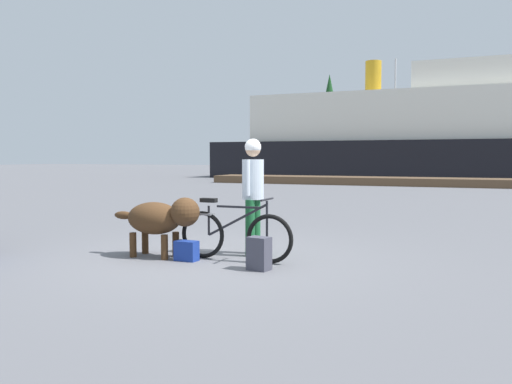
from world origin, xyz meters
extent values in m
plane|color=slate|center=(0.00, 0.00, 0.00)|extent=(160.00, 160.00, 0.00)
torus|color=black|center=(0.91, 0.06, 0.34)|extent=(0.68, 0.06, 0.68)
torus|color=black|center=(-0.12, 0.06, 0.34)|extent=(0.68, 0.06, 0.68)
cube|color=black|center=(0.44, 0.06, 0.76)|extent=(0.66, 0.03, 0.03)
cube|color=black|center=(0.42, 0.06, 0.58)|extent=(0.89, 0.03, 0.49)
cylinder|color=black|center=(-0.02, 0.06, 0.55)|extent=(0.03, 0.03, 0.42)
cylinder|color=black|center=(0.87, 0.06, 0.60)|extent=(0.03, 0.03, 0.52)
cube|color=black|center=(-0.02, 0.06, 0.84)|extent=(0.24, 0.10, 0.06)
cylinder|color=black|center=(0.87, 0.06, 0.88)|extent=(0.03, 0.44, 0.03)
cube|color=slate|center=(-0.14, 0.06, 0.64)|extent=(0.36, 0.14, 0.02)
cylinder|color=#19592D|center=(0.45, 0.67, 0.42)|extent=(0.14, 0.14, 0.83)
cylinder|color=#19592D|center=(0.45, 0.45, 0.42)|extent=(0.14, 0.14, 0.83)
cylinder|color=silver|center=(0.45, 0.56, 1.13)|extent=(0.32, 0.32, 0.59)
cylinder|color=silver|center=(0.45, 0.78, 1.16)|extent=(0.09, 0.09, 0.52)
cylinder|color=silver|center=(0.45, 0.34, 1.16)|extent=(0.09, 0.09, 0.52)
sphere|color=tan|center=(0.45, 0.56, 1.57)|extent=(0.23, 0.23, 0.23)
sphere|color=white|center=(0.45, 0.56, 1.60)|extent=(0.24, 0.24, 0.24)
ellipsoid|color=#472D19|center=(-0.83, -0.12, 0.57)|extent=(0.84, 0.55, 0.47)
sphere|color=#472D19|center=(-0.31, -0.12, 0.68)|extent=(0.42, 0.42, 0.42)
ellipsoid|color=#472D19|center=(-1.37, -0.12, 0.59)|extent=(0.32, 0.12, 0.12)
cylinder|color=#472D19|center=(-0.56, 0.03, 0.18)|extent=(0.10, 0.10, 0.36)
cylinder|color=#472D19|center=(-0.56, -0.27, 0.18)|extent=(0.10, 0.10, 0.36)
cylinder|color=#472D19|center=(-1.10, 0.03, 0.18)|extent=(0.10, 0.10, 0.36)
cylinder|color=#472D19|center=(-1.10, -0.27, 0.18)|extent=(0.10, 0.10, 0.36)
cube|color=#3F3F4C|center=(0.93, -0.38, 0.21)|extent=(0.31, 0.25, 0.43)
cube|color=navy|center=(-0.24, -0.21, 0.14)|extent=(0.33, 0.20, 0.28)
cube|color=brown|center=(-0.55, 21.15, 0.20)|extent=(19.19, 2.37, 0.40)
cube|color=black|center=(0.31, 30.51, 1.25)|extent=(28.09, 8.27, 2.51)
cube|color=silver|center=(0.31, 30.51, 4.11)|extent=(22.47, 6.95, 3.20)
cube|color=silver|center=(3.12, 30.51, 6.61)|extent=(6.74, 4.96, 1.80)
cylinder|color=#BF8C19|center=(-3.06, 30.51, 6.91)|extent=(1.10, 1.10, 2.40)
ellipsoid|color=navy|center=(-2.37, 36.47, 0.45)|extent=(7.67, 2.15, 0.90)
cylinder|color=#B2B2B7|center=(-2.37, 36.47, 5.08)|extent=(0.14, 0.14, 8.35)
cylinder|color=#B2B2B7|center=(-3.52, 36.47, 2.10)|extent=(3.45, 0.10, 0.10)
cylinder|color=#4C331E|center=(-9.84, 44.63, 1.40)|extent=(0.34, 0.34, 2.80)
cone|color=#19471E|center=(-9.84, 44.63, 6.24)|extent=(2.83, 2.83, 6.88)
cylinder|color=#4C331E|center=(2.90, 44.17, 1.46)|extent=(0.38, 0.38, 2.91)
cone|color=#143819|center=(2.90, 44.17, 6.41)|extent=(4.39, 4.39, 7.00)
camera|label=1|loc=(3.44, -6.54, 1.46)|focal=36.62mm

